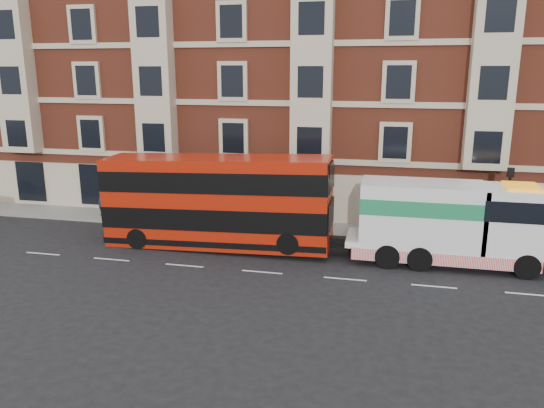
{
  "coord_description": "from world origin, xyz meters",
  "views": [
    {
      "loc": [
        5.72,
        -23.32,
        9.53
      ],
      "look_at": [
        -0.4,
        4.0,
        2.38
      ],
      "focal_mm": 35.0,
      "sensor_mm": 36.0,
      "label": 1
    }
  ],
  "objects": [
    {
      "name": "ground",
      "position": [
        0.0,
        0.0,
        0.0
      ],
      "size": [
        120.0,
        120.0,
        0.0
      ],
      "primitive_type": "plane",
      "color": "black",
      "rests_on": "ground"
    },
    {
      "name": "sidewalk",
      "position": [
        0.0,
        7.5,
        0.07
      ],
      "size": [
        90.0,
        3.0,
        0.15
      ],
      "primitive_type": "cube",
      "color": "slate",
      "rests_on": "ground"
    },
    {
      "name": "victorian_terrace",
      "position": [
        0.5,
        15.0,
        10.07
      ],
      "size": [
        45.0,
        12.0,
        20.4
      ],
      "color": "brown",
      "rests_on": "ground"
    },
    {
      "name": "lamp_post_west",
      "position": [
        -6.0,
        6.2,
        2.68
      ],
      "size": [
        0.35,
        0.15,
        4.35
      ],
      "color": "black",
      "rests_on": "sidewalk"
    },
    {
      "name": "lamp_post_east",
      "position": [
        12.0,
        6.2,
        2.68
      ],
      "size": [
        0.35,
        0.15,
        4.35
      ],
      "color": "black",
      "rests_on": "sidewalk"
    },
    {
      "name": "double_decker_bus",
      "position": [
        -3.27,
        3.15,
        2.65
      ],
      "size": [
        12.34,
        2.83,
        5.0
      ],
      "color": "#AB1B09",
      "rests_on": "ground"
    },
    {
      "name": "tow_truck",
      "position": [
        8.8,
        3.15,
        2.18
      ],
      "size": [
        9.88,
        2.92,
        4.12
      ],
      "color": "white",
      "rests_on": "ground"
    },
    {
      "name": "pedestrian",
      "position": [
        -12.58,
        7.13,
        0.98
      ],
      "size": [
        0.69,
        0.55,
        1.66
      ],
      "primitive_type": "imported",
      "rotation": [
        0.0,
        0.0,
        -0.29
      ],
      "color": "#192332",
      "rests_on": "sidewalk"
    }
  ]
}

